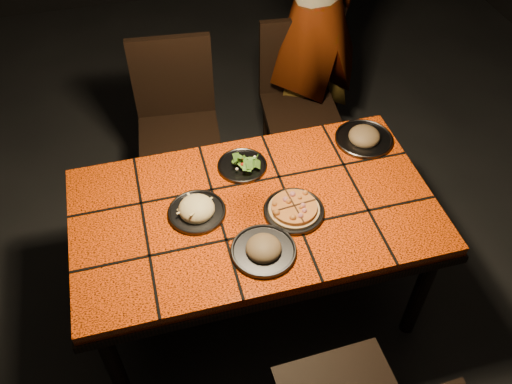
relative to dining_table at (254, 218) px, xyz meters
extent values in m
cube|color=black|center=(0.00, 0.00, -0.69)|extent=(6.00, 7.00, 0.04)
cube|color=#F34507|center=(0.00, 0.00, 0.05)|extent=(1.60, 0.90, 0.05)
cube|color=black|center=(0.00, 0.00, 0.01)|extent=(1.62, 0.92, 0.04)
cylinder|color=black|center=(-0.72, -0.37, -0.34)|extent=(0.07, 0.07, 0.66)
cylinder|color=black|center=(0.72, -0.37, -0.34)|extent=(0.07, 0.07, 0.66)
cylinder|color=black|center=(-0.72, 0.37, -0.34)|extent=(0.07, 0.07, 0.66)
cylinder|color=black|center=(0.72, 0.37, -0.34)|extent=(0.07, 0.07, 0.66)
cylinder|color=black|center=(0.31, -0.66, -0.44)|extent=(0.04, 0.04, 0.46)
cube|color=black|center=(-0.22, 0.85, -0.18)|extent=(0.50, 0.50, 0.04)
cube|color=black|center=(-0.20, 1.06, 0.09)|extent=(0.46, 0.09, 0.50)
cylinder|color=black|center=(-0.42, 0.69, -0.44)|extent=(0.04, 0.04, 0.47)
cylinder|color=black|center=(-0.05, 0.65, -0.44)|extent=(0.04, 0.04, 0.47)
cylinder|color=black|center=(-0.38, 1.05, -0.44)|extent=(0.04, 0.04, 0.47)
cylinder|color=black|center=(-0.02, 1.02, -0.44)|extent=(0.04, 0.04, 0.47)
cube|color=black|center=(0.53, 0.93, -0.20)|extent=(0.48, 0.48, 0.04)
cube|color=black|center=(0.55, 1.12, 0.06)|extent=(0.44, 0.09, 0.48)
cylinder|color=black|center=(0.34, 0.77, -0.45)|extent=(0.04, 0.04, 0.45)
cylinder|color=black|center=(0.69, 0.73, -0.45)|extent=(0.04, 0.04, 0.45)
cylinder|color=black|center=(0.37, 1.12, -0.45)|extent=(0.04, 0.04, 0.45)
cylinder|color=black|center=(0.73, 1.08, -0.45)|extent=(0.04, 0.04, 0.45)
imported|color=brown|center=(0.68, 1.17, 0.28)|extent=(0.81, 0.68, 1.91)
cylinder|color=#3D3C42|center=(0.16, -0.08, 0.08)|extent=(0.27, 0.27, 0.01)
torus|color=#3D3C42|center=(0.16, -0.08, 0.09)|extent=(0.27, 0.27, 0.01)
cylinder|color=tan|center=(0.16, -0.08, 0.10)|extent=(0.24, 0.24, 0.01)
cylinder|color=orange|center=(0.16, -0.08, 0.11)|extent=(0.22, 0.22, 0.02)
cylinder|color=#3D3C42|center=(-0.25, 0.03, 0.08)|extent=(0.25, 0.25, 0.01)
torus|color=#3D3C42|center=(-0.25, 0.03, 0.09)|extent=(0.25, 0.25, 0.01)
ellipsoid|color=beige|center=(-0.25, 0.03, 0.11)|extent=(0.15, 0.15, 0.08)
cylinder|color=#3D3C42|center=(0.01, 0.26, 0.08)|extent=(0.23, 0.23, 0.01)
torus|color=#3D3C42|center=(0.01, 0.26, 0.09)|extent=(0.23, 0.23, 0.01)
cylinder|color=#3D3C42|center=(-0.03, -0.25, 0.08)|extent=(0.27, 0.27, 0.01)
torus|color=#3D3C42|center=(-0.03, -0.25, 0.09)|extent=(0.27, 0.27, 0.01)
ellipsoid|color=brown|center=(-0.03, -0.25, 0.11)|extent=(0.16, 0.16, 0.09)
cylinder|color=#3D3C42|center=(0.64, 0.29, 0.08)|extent=(0.29, 0.29, 0.01)
torus|color=#3D3C42|center=(0.64, 0.29, 0.09)|extent=(0.29, 0.29, 0.01)
ellipsoid|color=brown|center=(0.64, 0.29, 0.11)|extent=(0.17, 0.17, 0.09)
camera|label=1|loc=(-0.40, -1.54, 1.87)|focal=38.00mm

